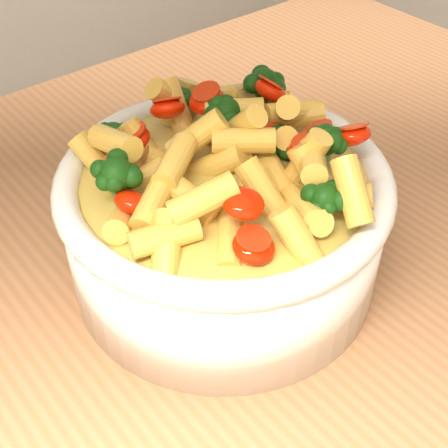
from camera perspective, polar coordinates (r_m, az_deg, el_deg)
table at (r=0.67m, az=-1.64°, el=-8.95°), size 1.20×0.80×0.90m
serving_bowl at (r=0.53m, az=0.00°, el=0.12°), size 0.28×0.28×0.12m
pasta_salad at (r=0.49m, az=0.00°, el=6.63°), size 0.22×0.22×0.05m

